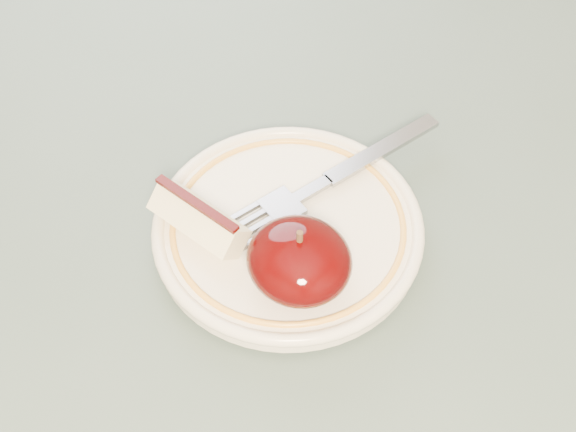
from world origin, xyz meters
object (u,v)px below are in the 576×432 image
Objects in this scene: table at (236,394)px; plate at (288,229)px; apple_half at (299,261)px; fork at (327,181)px.

plate is (-0.02, 0.08, 0.10)m from table.
fork is (-0.03, 0.07, -0.02)m from apple_half.
fork reaches higher than table.
plate is 0.97× the size of fork.
table is 4.77× the size of fork.
plate is 0.04m from fork.
apple_half reaches higher than fork.
table is 0.17m from fork.
plate is 2.72× the size of apple_half.
apple_half is 0.08m from fork.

